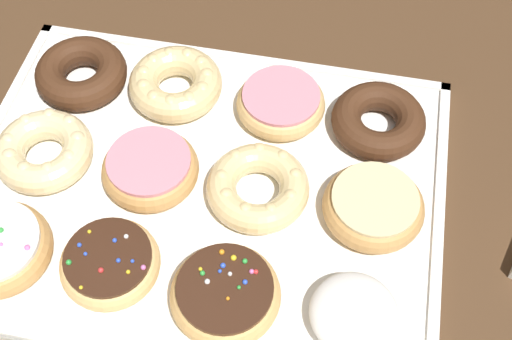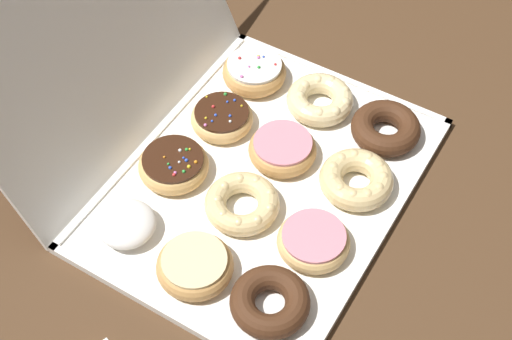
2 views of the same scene
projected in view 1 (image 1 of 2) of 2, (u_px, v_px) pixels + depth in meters
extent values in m
plane|color=#4C331E|center=(203.00, 191.00, 0.78)|extent=(3.00, 3.00, 0.00)
cube|color=white|center=(203.00, 189.00, 0.78)|extent=(0.56, 0.43, 0.01)
cube|color=white|center=(240.00, 60.00, 0.89)|extent=(0.56, 0.01, 0.01)
cube|color=white|center=(437.00, 227.00, 0.75)|extent=(0.01, 0.43, 0.01)
torus|color=#472816|center=(378.00, 121.00, 0.81)|extent=(0.12, 0.12, 0.04)
torus|color=#E5B770|center=(281.00, 104.00, 0.83)|extent=(0.11, 0.11, 0.03)
cylinder|color=pink|center=(281.00, 96.00, 0.81)|extent=(0.10, 0.10, 0.01)
torus|color=#EACC8C|center=(176.00, 84.00, 0.84)|extent=(0.12, 0.12, 0.04)
sphere|color=#EACC8C|center=(144.00, 74.00, 0.84)|extent=(0.02, 0.02, 0.02)
sphere|color=#EACC8C|center=(144.00, 87.00, 0.82)|extent=(0.02, 0.02, 0.02)
sphere|color=#EACC8C|center=(154.00, 98.00, 0.81)|extent=(0.02, 0.02, 0.02)
sphere|color=#EACC8C|center=(171.00, 103.00, 0.81)|extent=(0.02, 0.02, 0.02)
sphere|color=#EACC8C|center=(189.00, 100.00, 0.81)|extent=(0.02, 0.02, 0.02)
sphere|color=#EACC8C|center=(203.00, 90.00, 0.82)|extent=(0.02, 0.02, 0.02)
sphere|color=#EACC8C|center=(207.00, 76.00, 0.83)|extent=(0.02, 0.02, 0.02)
sphere|color=#EACC8C|center=(201.00, 64.00, 0.85)|extent=(0.02, 0.02, 0.02)
sphere|color=#EACC8C|center=(187.00, 56.00, 0.85)|extent=(0.02, 0.02, 0.02)
sphere|color=#EACC8C|center=(170.00, 55.00, 0.85)|extent=(0.02, 0.02, 0.02)
sphere|color=#EACC8C|center=(154.00, 62.00, 0.85)|extent=(0.02, 0.02, 0.02)
torus|color=#472816|center=(81.00, 73.00, 0.85)|extent=(0.12, 0.12, 0.04)
torus|color=tan|center=(373.00, 211.00, 0.74)|extent=(0.11, 0.11, 0.04)
cylinder|color=beige|center=(375.00, 203.00, 0.72)|extent=(0.10, 0.10, 0.01)
torus|color=#EACC8C|center=(259.00, 185.00, 0.76)|extent=(0.12, 0.12, 0.03)
sphere|color=#EACC8C|center=(222.00, 175.00, 0.75)|extent=(0.02, 0.02, 0.02)
sphere|color=#EACC8C|center=(226.00, 196.00, 0.74)|extent=(0.02, 0.02, 0.02)
sphere|color=#EACC8C|center=(245.00, 210.00, 0.73)|extent=(0.02, 0.02, 0.02)
sphere|color=#EACC8C|center=(271.00, 211.00, 0.73)|extent=(0.02, 0.02, 0.02)
sphere|color=#EACC8C|center=(291.00, 197.00, 0.74)|extent=(0.02, 0.02, 0.02)
sphere|color=#EACC8C|center=(295.00, 176.00, 0.75)|extent=(0.02, 0.02, 0.02)
sphere|color=#EACC8C|center=(282.00, 158.00, 0.77)|extent=(0.02, 0.02, 0.02)
sphere|color=#EACC8C|center=(259.00, 151.00, 0.77)|extent=(0.02, 0.02, 0.02)
sphere|color=#EACC8C|center=(236.00, 157.00, 0.77)|extent=(0.02, 0.02, 0.02)
torus|color=tan|center=(151.00, 168.00, 0.77)|extent=(0.11, 0.11, 0.04)
cylinder|color=pink|center=(149.00, 160.00, 0.75)|extent=(0.10, 0.10, 0.01)
torus|color=beige|center=(45.00, 148.00, 0.78)|extent=(0.12, 0.12, 0.04)
sphere|color=beige|center=(11.00, 138.00, 0.78)|extent=(0.02, 0.02, 0.02)
sphere|color=beige|center=(9.00, 157.00, 0.77)|extent=(0.02, 0.02, 0.02)
sphere|color=beige|center=(24.00, 170.00, 0.76)|extent=(0.02, 0.02, 0.02)
sphere|color=beige|center=(48.00, 170.00, 0.75)|extent=(0.02, 0.02, 0.02)
sphere|color=beige|center=(69.00, 158.00, 0.76)|extent=(0.02, 0.02, 0.02)
sphere|color=beige|center=(78.00, 139.00, 0.78)|extent=(0.02, 0.02, 0.02)
sphere|color=beige|center=(70.00, 123.00, 0.79)|extent=(0.02, 0.02, 0.02)
sphere|color=beige|center=(50.00, 116.00, 0.80)|extent=(0.02, 0.02, 0.02)
sphere|color=beige|center=(27.00, 122.00, 0.79)|extent=(0.02, 0.02, 0.02)
ellipsoid|color=white|center=(354.00, 314.00, 0.67)|extent=(0.09, 0.09, 0.04)
torus|color=tan|center=(225.00, 295.00, 0.68)|extent=(0.12, 0.12, 0.04)
cylinder|color=#381E11|center=(225.00, 288.00, 0.67)|extent=(0.10, 0.10, 0.01)
sphere|color=white|center=(230.00, 274.00, 0.67)|extent=(0.00, 0.00, 0.00)
sphere|color=blue|center=(220.00, 271.00, 0.67)|extent=(0.00, 0.00, 0.00)
sphere|color=yellow|center=(234.00, 258.00, 0.68)|extent=(0.01, 0.01, 0.01)
sphere|color=pink|center=(252.00, 271.00, 0.67)|extent=(0.01, 0.01, 0.01)
sphere|color=white|center=(207.00, 281.00, 0.67)|extent=(0.01, 0.01, 0.01)
sphere|color=green|center=(202.00, 273.00, 0.67)|extent=(0.01, 0.01, 0.01)
sphere|color=orange|center=(228.00, 298.00, 0.66)|extent=(0.00, 0.00, 0.00)
sphere|color=orange|center=(222.00, 252.00, 0.69)|extent=(0.01, 0.01, 0.01)
sphere|color=yellow|center=(200.00, 269.00, 0.67)|extent=(0.00, 0.00, 0.00)
sphere|color=green|center=(239.00, 287.00, 0.66)|extent=(0.00, 0.00, 0.00)
sphere|color=green|center=(245.00, 261.00, 0.68)|extent=(0.01, 0.01, 0.01)
sphere|color=red|center=(256.00, 272.00, 0.67)|extent=(0.01, 0.01, 0.01)
sphere|color=blue|center=(245.00, 282.00, 0.67)|extent=(0.01, 0.01, 0.01)
sphere|color=blue|center=(223.00, 265.00, 0.68)|extent=(0.01, 0.01, 0.01)
torus|color=#E5B770|center=(110.00, 264.00, 0.70)|extent=(0.11, 0.11, 0.03)
cylinder|color=#381E11|center=(108.00, 257.00, 0.69)|extent=(0.09, 0.09, 0.01)
sphere|color=blue|center=(85.00, 254.00, 0.69)|extent=(0.00, 0.00, 0.00)
sphere|color=blue|center=(132.00, 261.00, 0.68)|extent=(0.00, 0.00, 0.00)
sphere|color=blue|center=(115.00, 240.00, 0.70)|extent=(0.01, 0.01, 0.01)
sphere|color=white|center=(126.00, 236.00, 0.70)|extent=(0.01, 0.01, 0.01)
sphere|color=yellow|center=(128.00, 272.00, 0.68)|extent=(0.00, 0.00, 0.00)
sphere|color=pink|center=(143.00, 267.00, 0.68)|extent=(0.01, 0.01, 0.01)
sphere|color=yellow|center=(89.00, 232.00, 0.70)|extent=(0.00, 0.00, 0.00)
sphere|color=blue|center=(118.00, 260.00, 0.68)|extent=(0.01, 0.01, 0.01)
sphere|color=green|center=(69.00, 262.00, 0.68)|extent=(0.01, 0.01, 0.01)
sphere|color=yellow|center=(81.00, 287.00, 0.67)|extent=(0.00, 0.00, 0.00)
sphere|color=red|center=(101.00, 270.00, 0.68)|extent=(0.01, 0.01, 0.01)
sphere|color=blue|center=(79.00, 245.00, 0.69)|extent=(0.01, 0.01, 0.01)
sphere|color=pink|center=(1.00, 244.00, 0.69)|extent=(0.00, 0.00, 0.00)
sphere|color=green|center=(1.00, 230.00, 0.70)|extent=(0.01, 0.01, 0.01)
sphere|color=pink|center=(27.00, 248.00, 0.68)|extent=(0.01, 0.01, 0.01)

